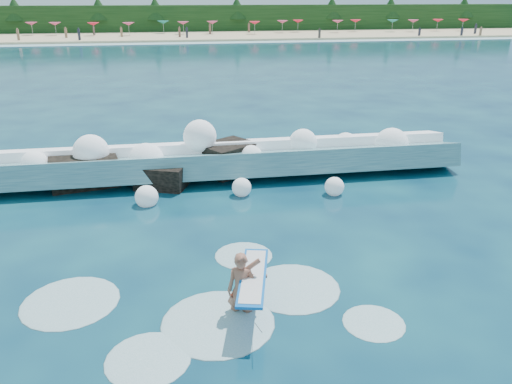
% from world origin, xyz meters
% --- Properties ---
extents(ground, '(200.00, 200.00, 0.00)m').
position_xyz_m(ground, '(0.00, 0.00, 0.00)').
color(ground, '#082441').
rests_on(ground, ground).
extents(beach, '(140.00, 20.00, 0.40)m').
position_xyz_m(beach, '(0.00, 78.00, 0.20)').
color(beach, tan).
rests_on(beach, ground).
extents(wet_band, '(140.00, 5.00, 0.08)m').
position_xyz_m(wet_band, '(0.00, 67.00, 0.04)').
color(wet_band, silver).
rests_on(wet_band, ground).
extents(treeline, '(140.00, 4.00, 5.00)m').
position_xyz_m(treeline, '(0.00, 88.00, 2.50)').
color(treeline, black).
rests_on(treeline, ground).
extents(breaking_wave, '(18.97, 2.91, 1.63)m').
position_xyz_m(breaking_wave, '(1.20, 7.17, 0.57)').
color(breaking_wave, '#326D7E').
rests_on(breaking_wave, ground).
extents(rock_cluster, '(8.43, 3.47, 1.45)m').
position_xyz_m(rock_cluster, '(-1.83, 6.99, 0.46)').
color(rock_cluster, black).
rests_on(rock_cluster, ground).
extents(surfer_with_board, '(1.24, 3.00, 1.85)m').
position_xyz_m(surfer_with_board, '(0.46, -2.51, 0.68)').
color(surfer_with_board, '#985C47').
rests_on(surfer_with_board, ground).
extents(wave_spray, '(15.65, 4.38, 2.38)m').
position_xyz_m(wave_spray, '(1.24, 6.97, 1.01)').
color(wave_spray, white).
rests_on(wave_spray, ground).
extents(surf_foam, '(8.83, 5.70, 0.13)m').
position_xyz_m(surf_foam, '(-0.39, -2.11, 0.00)').
color(surf_foam, silver).
rests_on(surf_foam, ground).
extents(beach_umbrellas, '(112.91, 6.66, 0.50)m').
position_xyz_m(beach_umbrellas, '(0.00, 80.23, 2.25)').
color(beach_umbrellas, red).
rests_on(beach_umbrellas, ground).
extents(beachgoers, '(106.41, 13.39, 1.94)m').
position_xyz_m(beachgoers, '(-3.74, 72.97, 1.04)').
color(beachgoers, '#3F332D').
rests_on(beachgoers, ground).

